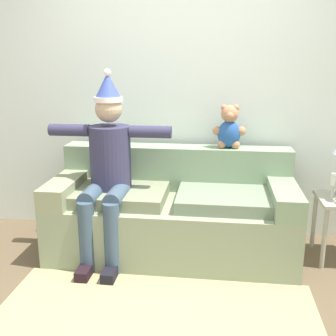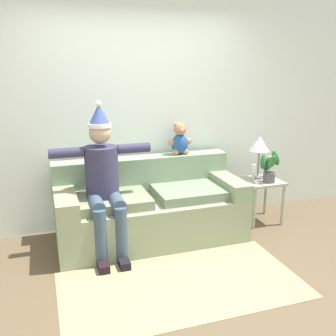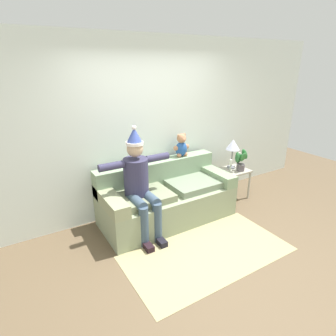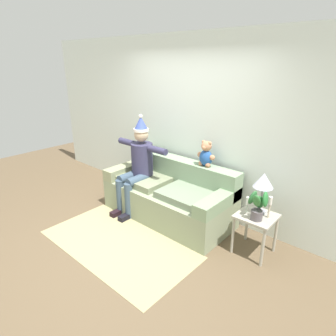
# 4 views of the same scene
# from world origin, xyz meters

# --- Properties ---
(ground_plane) EXTENTS (10.00, 10.00, 0.00)m
(ground_plane) POSITION_xyz_m (0.00, 0.00, 0.00)
(ground_plane) COLOR brown
(back_wall) EXTENTS (7.00, 0.10, 2.70)m
(back_wall) POSITION_xyz_m (0.00, 1.55, 1.35)
(back_wall) COLOR silver
(back_wall) RESTS_ON ground_plane
(couch) EXTENTS (2.03, 0.89, 0.87)m
(couch) POSITION_xyz_m (0.00, 1.02, 0.35)
(couch) COLOR gray
(couch) RESTS_ON ground_plane
(person_seated) EXTENTS (1.02, 0.77, 1.55)m
(person_seated) POSITION_xyz_m (-0.52, 0.86, 0.79)
(person_seated) COLOR #33314F
(person_seated) RESTS_ON ground_plane
(teddy_bear) EXTENTS (0.29, 0.17, 0.38)m
(teddy_bear) POSITION_xyz_m (0.46, 1.30, 1.04)
(teddy_bear) COLOR #245097
(teddy_bear) RESTS_ON couch
(side_table) EXTENTS (0.45, 0.44, 0.53)m
(side_table) POSITION_xyz_m (1.42, 1.03, 0.44)
(side_table) COLOR #A8A392
(side_table) RESTS_ON ground_plane
(table_lamp) EXTENTS (0.24, 0.24, 0.53)m
(table_lamp) POSITION_xyz_m (1.42, 1.11, 0.94)
(table_lamp) COLOR gray
(table_lamp) RESTS_ON side_table
(potted_plant) EXTENTS (0.27, 0.21, 0.39)m
(potted_plant) POSITION_xyz_m (1.46, 0.93, 0.72)
(potted_plant) COLOR #575054
(potted_plant) RESTS_ON side_table
(candle_tall) EXTENTS (0.04, 0.04, 0.21)m
(candle_tall) POSITION_xyz_m (1.29, 1.01, 0.67)
(candle_tall) COLOR beige
(candle_tall) RESTS_ON side_table
(candle_short) EXTENTS (0.04, 0.04, 0.28)m
(candle_short) POSITION_xyz_m (1.55, 1.07, 0.71)
(candle_short) COLOR beige
(candle_short) RESTS_ON side_table
(area_rug) EXTENTS (2.13, 1.11, 0.01)m
(area_rug) POSITION_xyz_m (0.00, -0.02, 0.00)
(area_rug) COLOR tan
(area_rug) RESTS_ON ground_plane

